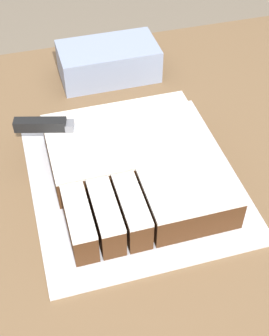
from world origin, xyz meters
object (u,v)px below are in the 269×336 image
(cake, at_px, (136,167))
(cake_board, at_px, (134,181))
(storage_box, at_px, (108,61))
(knife, at_px, (58,125))

(cake, bearing_deg, cake_board, -132.78)
(cake, bearing_deg, storage_box, 84.44)
(cake_board, bearing_deg, storage_box, 84.04)
(cake_board, height_order, cake, cake)
(knife, xyz_separation_m, storage_box, (0.16, 0.25, -0.04))
(cake_board, relative_size, storage_box, 1.76)
(storage_box, bearing_deg, cake, -95.56)
(cake_board, bearing_deg, knife, 137.98)
(cake, xyz_separation_m, knife, (-0.12, 0.10, 0.04))
(storage_box, bearing_deg, cake_board, -95.96)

